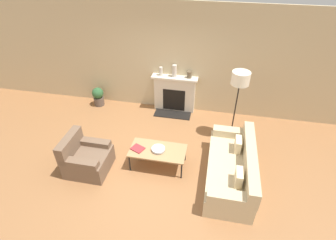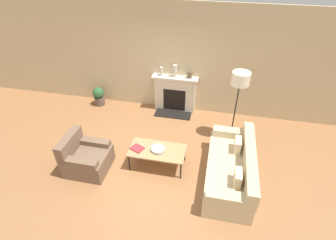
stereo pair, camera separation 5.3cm
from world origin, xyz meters
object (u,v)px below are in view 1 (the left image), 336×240
fireplace (174,94)px  mantel_vase_left (161,71)px  mantel_vase_center_right (189,75)px  book (138,148)px  couch (232,169)px  coffee_table (158,151)px  mantel_vase_center_left (174,71)px  armchair_near (86,158)px  floor_lamp (239,85)px  potted_plant (98,96)px  bowl (158,149)px

fireplace → mantel_vase_left: bearing=177.7°
mantel_vase_center_right → book: bearing=-107.9°
couch → mantel_vase_center_right: bearing=-152.5°
coffee_table → mantel_vase_center_left: mantel_vase_center_left is taller
armchair_near → mantel_vase_left: bearing=-21.2°
armchair_near → floor_lamp: bearing=-60.1°
armchair_near → floor_lamp: floor_lamp is taller
fireplace → couch: size_ratio=0.61×
floor_lamp → mantel_vase_left: size_ratio=7.53×
book → mantel_vase_center_right: (0.75, 2.32, 0.67)m
floor_lamp → potted_plant: 4.04m
coffee_table → bowl: size_ratio=4.15×
bowl → floor_lamp: bearing=41.2°
mantel_vase_left → potted_plant: bearing=-173.7°
book → fireplace: bearing=104.9°
coffee_table → bowl: (0.01, -0.01, 0.07)m
couch → mantel_vase_left: bearing=-139.8°
book → mantel_vase_left: bearing=114.2°
armchair_near → floor_lamp: 3.65m
floor_lamp → mantel_vase_center_left: floor_lamp is taller
floor_lamp → mantel_vase_center_right: (-1.21, 0.94, -0.32)m
floor_lamp → potted_plant: (-3.80, 0.73, -1.15)m
fireplace → mantel_vase_center_right: (0.38, 0.02, 0.62)m
potted_plant → floor_lamp: bearing=-10.9°
couch → bowl: (-1.54, 0.07, 0.18)m
book → mantel_vase_center_left: 2.46m
mantel_vase_left → potted_plant: size_ratio=0.42×
book → mantel_vase_left: size_ratio=1.38×
fireplace → potted_plant: bearing=-175.2°
book → mantel_vase_center_left: mantel_vase_center_left is taller
coffee_table → mantel_vase_left: bearing=100.7°
armchair_near → bowl: size_ratio=3.01×
mantel_vase_left → book: bearing=-89.8°
mantel_vase_center_left → bowl: bearing=-88.0°
couch → mantel_vase_center_left: 2.99m
fireplace → mantel_vase_left: size_ratio=5.34×
couch → mantel_vase_left: (-1.98, 2.35, 0.86)m
couch → potted_plant: (-3.81, 2.15, 0.00)m
bowl → book: 0.44m
bowl → couch: bearing=-2.8°
coffee_table → bowl: bearing=-35.4°
bowl → book: (-0.43, -0.04, -0.03)m
armchair_near → mantel_vase_left: 2.98m
mantel_vase_center_left → armchair_near: bearing=-117.7°
floor_lamp → mantel_vase_center_right: bearing=142.3°
bowl → floor_lamp: (1.53, 1.34, 0.96)m
bowl → floor_lamp: 2.25m
couch → armchair_near: size_ratio=2.38×
floor_lamp → mantel_vase_center_left: bearing=149.8°
book → potted_plant: size_ratio=0.58×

